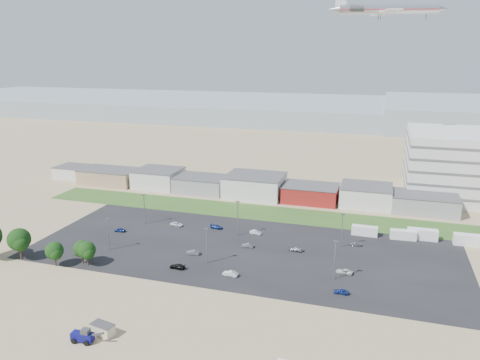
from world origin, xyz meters
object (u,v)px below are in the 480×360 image
at_px(parked_car_0, 344,272).
at_px(parked_car_11, 256,232).
at_px(parked_car_5, 120,230).
at_px(portable_shed, 103,329).
at_px(parked_car_6, 217,227).
at_px(parked_car_4, 193,252).
at_px(parked_car_7, 248,245).
at_px(parked_car_2, 341,291).
at_px(parked_car_13, 230,273).
at_px(parked_car_3, 177,266).
at_px(box_trailer_a, 365,231).
at_px(parked_car_12, 295,249).
at_px(parked_car_9, 177,224).
at_px(parked_car_10, 83,254).
at_px(telehandler, 82,335).
at_px(parked_car_8, 356,244).
at_px(airliner, 388,9).

xyz_separation_m(parked_car_0, parked_car_11, (-28.40, 19.33, 0.03)).
height_order(parked_car_0, parked_car_5, parked_car_5).
xyz_separation_m(portable_shed, parked_car_6, (1.56, 61.22, -0.60)).
relative_size(parked_car_4, parked_car_7, 1.09).
height_order(parked_car_2, parked_car_11, parked_car_11).
distance_m(parked_car_0, parked_car_7, 29.28).
distance_m(parked_car_5, parked_car_11, 42.32).
bearing_deg(parked_car_13, parked_car_3, -86.21).
bearing_deg(parked_car_13, box_trailer_a, 144.32).
height_order(parked_car_4, parked_car_12, parked_car_4).
distance_m(parked_car_0, parked_car_11, 34.36).
height_order(parked_car_9, parked_car_12, parked_car_9).
height_order(parked_car_0, parked_car_12, parked_car_12).
bearing_deg(parked_car_11, parked_car_7, -172.46).
xyz_separation_m(parked_car_10, parked_car_11, (41.18, 29.44, -0.03)).
relative_size(telehandler, parked_car_8, 1.97).
bearing_deg(parked_car_13, telehandler, -24.71).
xyz_separation_m(box_trailer_a, airliner, (1.38, 57.73, 68.56)).
xyz_separation_m(airliner, parked_car_4, (-45.90, -86.43, -69.38)).
bearing_deg(portable_shed, parked_car_2, 47.06).
bearing_deg(parked_car_0, portable_shed, -47.46).
distance_m(parked_car_8, parked_car_11, 30.04).
xyz_separation_m(airliner, parked_car_3, (-46.39, -95.71, -69.40)).
distance_m(parked_car_4, parked_car_9, 23.36).
bearing_deg(parked_car_0, parked_car_3, -77.88).
distance_m(telehandler, parked_car_0, 63.48).
bearing_deg(telehandler, parked_car_10, 122.02).
bearing_deg(parked_car_10, parked_car_5, -1.43).
height_order(parked_car_9, parked_car_11, parked_car_11).
distance_m(parked_car_3, parked_car_6, 29.88).
bearing_deg(parked_car_8, box_trailer_a, -19.86).
relative_size(parked_car_12, parked_car_13, 1.01).
bearing_deg(parked_car_3, parked_car_0, 106.71).
xyz_separation_m(parked_car_0, parked_car_4, (-40.92, -0.44, 0.04)).
relative_size(parked_car_2, parked_car_13, 0.87).
xyz_separation_m(parked_car_12, parked_car_13, (-12.65, -19.82, 0.07)).
bearing_deg(parked_car_13, parked_car_7, -174.02).
bearing_deg(parked_car_7, airliner, 152.06).
height_order(box_trailer_a, parked_car_8, box_trailer_a).
bearing_deg(parked_car_3, parked_car_8, 127.38).
bearing_deg(parked_car_11, parked_car_2, -131.35).
height_order(box_trailer_a, parked_car_3, box_trailer_a).
xyz_separation_m(airliner, parked_car_5, (-74.36, -77.21, -69.41)).
xyz_separation_m(parked_car_2, parked_car_13, (-27.33, 0.98, 0.06)).
bearing_deg(parked_car_6, parked_car_3, -173.61).
relative_size(parked_car_3, parked_car_7, 1.21).
xyz_separation_m(parked_car_9, parked_car_12, (40.17, -8.30, -0.01)).
distance_m(parked_car_6, parked_car_10, 41.28).
bearing_deg(parked_car_7, parked_car_5, -94.72).
xyz_separation_m(parked_car_6, parked_car_11, (13.10, -0.82, 0.01)).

